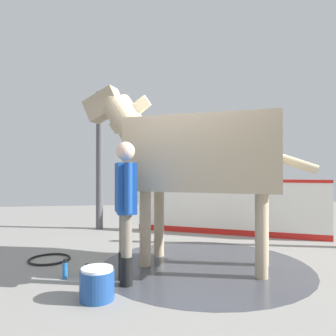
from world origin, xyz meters
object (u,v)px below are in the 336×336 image
object	(u,v)px
wash_bucket	(97,284)
bottle_spray	(65,269)
bottle_shampoo	(87,273)
hose_coil	(49,259)
handler	(125,201)
horse	(196,154)

from	to	relation	value
wash_bucket	bottle_spray	world-z (taller)	wash_bucket
bottle_shampoo	hose_coil	world-z (taller)	bottle_shampoo
hose_coil	bottle_shampoo	bearing A→B (deg)	124.15
handler	bottle_spray	distance (m)	1.18
handler	wash_bucket	distance (m)	1.00
horse	bottle_shampoo	xyz separation A→B (m)	(1.49, 0.43, -1.49)
handler	hose_coil	xyz separation A→B (m)	(1.13, -1.10, -0.97)
wash_bucket	hose_coil	size ratio (longest dim) A/B	0.59
horse	handler	world-z (taller)	horse
bottle_spray	horse	bearing A→B (deg)	-170.00
horse	bottle_spray	world-z (taller)	horse
horse	wash_bucket	xyz separation A→B (m)	(1.32, 1.03, -1.42)
bottle_spray	hose_coil	distance (m)	0.94
wash_bucket	bottle_shampoo	distance (m)	0.63
handler	wash_bucket	xyz separation A→B (m)	(0.30, 0.47, -0.82)
bottle_spray	wash_bucket	bearing A→B (deg)	121.77
wash_bucket	bottle_spray	xyz separation A→B (m)	(0.45, -0.72, -0.06)
bottle_spray	hose_coil	bearing A→B (deg)	-65.94
horse	hose_coil	distance (m)	2.71
horse	bottle_shampoo	size ratio (longest dim) A/B	15.30
horse	wash_bucket	size ratio (longest dim) A/B	8.74
handler	bottle_shampoo	size ratio (longest dim) A/B	8.26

